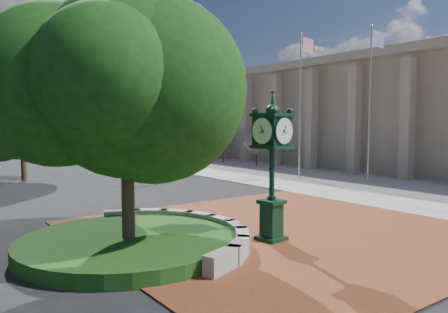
% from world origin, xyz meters
% --- Properties ---
extents(ground, '(200.00, 200.00, 0.00)m').
position_xyz_m(ground, '(0.00, 0.00, 0.00)').
color(ground, black).
rests_on(ground, ground).
extents(plaza, '(12.00, 12.00, 0.04)m').
position_xyz_m(plaza, '(0.00, -1.00, 0.02)').
color(plaza, brown).
rests_on(plaza, ground).
extents(sidewalk, '(20.00, 50.00, 0.04)m').
position_xyz_m(sidewalk, '(16.00, 10.00, 0.02)').
color(sidewalk, '#9E9B93').
rests_on(sidewalk, ground).
extents(planter_wall, '(2.96, 6.77, 0.54)m').
position_xyz_m(planter_wall, '(-2.71, -0.00, 0.27)').
color(planter_wall, '#9E9B93').
rests_on(planter_wall, ground).
extents(grass_bed, '(6.10, 6.10, 0.40)m').
position_xyz_m(grass_bed, '(-5.00, 0.00, 0.20)').
color(grass_bed, '#204513').
rests_on(grass_bed, ground).
extents(civic_building, '(17.35, 44.00, 8.60)m').
position_xyz_m(civic_building, '(23.60, 12.00, 4.33)').
color(civic_building, tan).
rests_on(civic_building, ground).
extents(tree_planter, '(5.20, 5.20, 6.33)m').
position_xyz_m(tree_planter, '(-5.00, 0.00, 3.72)').
color(tree_planter, '#38281C').
rests_on(tree_planter, ground).
extents(tree_street, '(4.40, 4.40, 5.45)m').
position_xyz_m(tree_street, '(-4.00, 18.00, 3.24)').
color(tree_street, '#38281C').
rests_on(tree_street, ground).
extents(post_clock, '(1.04, 1.04, 4.49)m').
position_xyz_m(post_clock, '(-1.08, -1.63, 2.47)').
color(post_clock, black).
rests_on(post_clock, ground).
extents(parked_car, '(1.98, 4.20, 1.39)m').
position_xyz_m(parked_car, '(-0.21, 37.29, 0.69)').
color(parked_car, '#55120C').
rests_on(parked_car, ground).
extents(flagpole_a, '(1.44, 0.35, 9.33)m').
position_xyz_m(flagpole_a, '(10.65, 8.53, 4.78)').
color(flagpole_a, silver).
rests_on(flagpole_a, ground).
extents(flagpole_b, '(1.48, 0.17, 9.50)m').
position_xyz_m(flagpole_b, '(13.09, 5.05, 4.87)').
color(flagpole_b, silver).
rests_on(flagpole_b, ground).
extents(street_lamp_near, '(2.16, 0.61, 9.69)m').
position_xyz_m(street_lamp_near, '(5.08, 25.83, 5.68)').
color(street_lamp_near, slate).
rests_on(street_lamp_near, ground).
extents(shrub_near, '(1.20, 1.20, 2.20)m').
position_xyz_m(shrub_near, '(13.31, 15.91, 1.59)').
color(shrub_near, '#38281C').
rests_on(shrub_near, ground).
extents(shrub_mid, '(1.20, 1.20, 2.20)m').
position_xyz_m(shrub_mid, '(13.18, 20.39, 1.59)').
color(shrub_mid, '#38281C').
rests_on(shrub_mid, ground).
extents(shrub_far, '(1.20, 1.20, 2.20)m').
position_xyz_m(shrub_far, '(13.95, 23.17, 1.59)').
color(shrub_far, '#38281C').
rests_on(shrub_far, ground).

